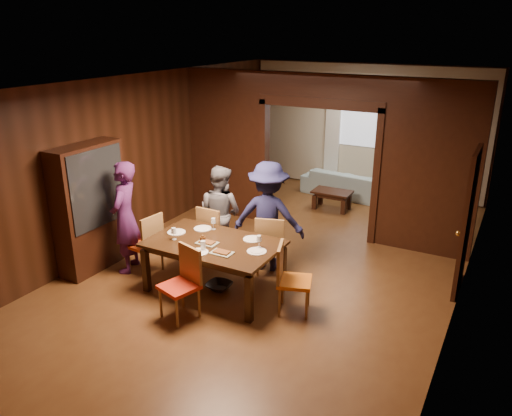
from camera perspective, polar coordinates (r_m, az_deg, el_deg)
The scene contains 32 objects.
floor at distance 8.24m, azimuth 2.56°, elevation -6.26°, with size 9.00×9.00×0.00m, color #593319.
ceiling at distance 7.43m, azimuth 2.91°, elevation 14.23°, with size 5.50×9.00×0.02m, color silver.
room_walls at distance 9.37m, azimuth 7.80°, elevation 6.64°, with size 5.52×9.01×2.90m.
person_purple at distance 7.93m, azimuth -14.73°, elevation -1.05°, with size 0.64×0.42×1.77m, color #491C52.
person_grey at distance 8.13m, azimuth -4.10°, elevation -0.57°, with size 0.77×0.60×1.59m, color #5C5D64.
person_navy at distance 7.74m, azimuth 1.43°, elevation -0.98°, with size 1.13×0.65×1.75m, color #1A1C43.
sofa at distance 11.53m, azimuth 10.31°, elevation 2.78°, with size 1.99×0.78×0.58m, color #94B5C2.
serving_bowl at distance 7.13m, azimuth -4.39°, elevation -3.53°, with size 0.37×0.37×0.09m, color black.
dining_table at distance 7.30m, azimuth -4.77°, elevation -6.65°, with size 1.87×1.16×0.76m, color black.
coffee_table at distance 10.65m, azimuth 8.66°, elevation 0.92°, with size 0.80×0.50×0.40m, color black.
chair_left at distance 7.96m, azimuth -12.64°, elevation -3.91°, with size 0.44×0.44×0.97m, color #BF4012, non-canonical shape.
chair_right at distance 6.72m, azimuth 4.45°, elevation -8.12°, with size 0.44×0.44×0.97m, color orange, non-canonical shape.
chair_far_l at distance 8.14m, azimuth -4.62°, elevation -2.90°, with size 0.44×0.44×0.97m, color #D04D13, non-canonical shape.
chair_far_r at distance 7.74m, azimuth 1.75°, elevation -4.11°, with size 0.44×0.44×0.97m, color orange, non-canonical shape.
chair_near at distance 6.64m, azimuth -8.81°, elevation -8.65°, with size 0.44×0.44×0.97m, color red, non-canonical shape.
hutch at distance 8.15m, azimuth -18.41°, elevation 0.02°, with size 0.40×1.20×2.00m, color black.
door_right at distance 7.64m, azimuth 22.96°, elevation -1.52°, with size 0.06×0.90×2.10m, color black.
window_far at distance 11.72m, azimuth 12.42°, elevation 10.01°, with size 1.20×0.03×1.30m, color silver.
curtain_left at distance 11.99m, azimuth 8.74°, elevation 8.27°, with size 0.35×0.06×2.40m, color white.
curtain_right at distance 11.58m, azimuth 15.77°, elevation 7.34°, with size 0.35×0.06×2.40m, color white.
plate_left at distance 7.53m, azimuth -9.08°, elevation -2.75°, with size 0.27×0.27×0.01m, color white.
plate_far_l at distance 7.61m, azimuth -6.11°, elevation -2.34°, with size 0.27×0.27×0.01m, color white.
plate_far_r at distance 7.19m, azimuth -0.42°, elevation -3.58°, with size 0.27×0.27×0.01m, color silver.
plate_right at distance 6.82m, azimuth 0.08°, elevation -4.97°, with size 0.27×0.27×0.01m, color silver.
plate_near at distance 6.84m, azimuth -6.59°, elevation -5.04°, with size 0.27×0.27×0.01m, color white.
platter_a at distance 7.09m, azimuth -5.61°, elevation -3.95°, with size 0.30×0.20×0.04m, color gray.
platter_b at distance 6.78m, azimuth -3.93°, elevation -5.08°, with size 0.30×0.20×0.04m, color gray.
wineglass_left at distance 7.26m, azimuth -9.37°, elevation -2.92°, with size 0.08×0.08×0.18m, color silver, non-canonical shape.
wineglass_far at distance 7.55m, azimuth -4.88°, elevation -1.80°, with size 0.08×0.08×0.18m, color silver, non-canonical shape.
wineglass_right at distance 6.91m, azimuth 0.34°, elevation -3.86°, with size 0.08×0.08×0.18m, color silver, non-canonical shape.
tumbler at distance 6.87m, azimuth -6.06°, elevation -4.31°, with size 0.07×0.07×0.14m, color white.
condiment_jar at distance 7.12m, azimuth -6.11°, elevation -3.54°, with size 0.08×0.08×0.11m, color #4D2B12, non-canonical shape.
Camera 1 is at (3.20, -6.66, 3.65)m, focal length 35.00 mm.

